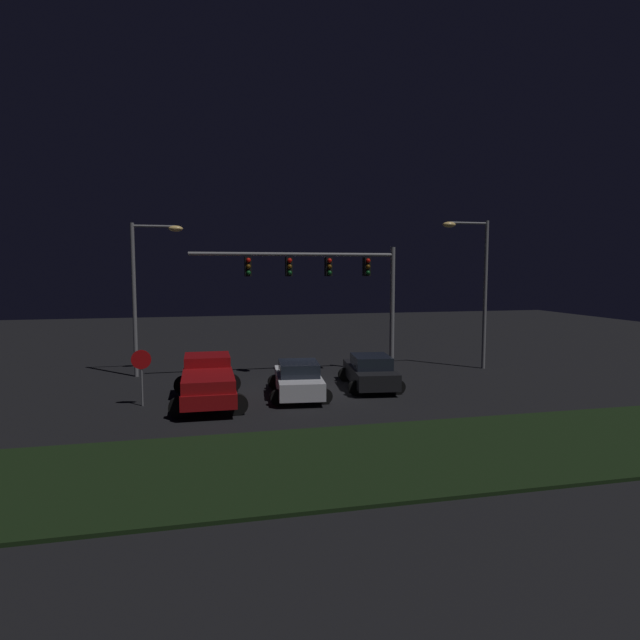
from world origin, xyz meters
The scene contains 9 objects.
ground_plane centered at (0.00, 0.00, 0.00)m, with size 80.00×80.00×0.00m, color black.
grass_median centered at (0.00, -9.35, 0.05)m, with size 23.84×6.07×0.10m, color black.
pickup_truck centered at (-4.37, -1.64, 1.00)m, with size 2.92×5.43×1.80m.
car_sedan centered at (2.89, -0.43, 0.74)m, with size 2.83×4.59×1.51m.
car_sedan_far centered at (-0.62, -1.38, 0.74)m, with size 2.78×4.56×1.51m.
traffic_signal_gantry centered at (1.77, 2.77, 5.03)m, with size 10.32×0.56×6.50m.
street_lamp_left centered at (-7.20, 4.71, 4.85)m, with size 2.52×0.44×7.64m.
street_lamp_right centered at (9.89, 2.78, 5.02)m, with size 2.64×0.44×7.94m.
stop_sign centered at (-6.90, -1.56, 1.56)m, with size 0.76×0.08×2.23m.
Camera 1 is at (-4.86, -23.49, 5.34)m, focal length 30.38 mm.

